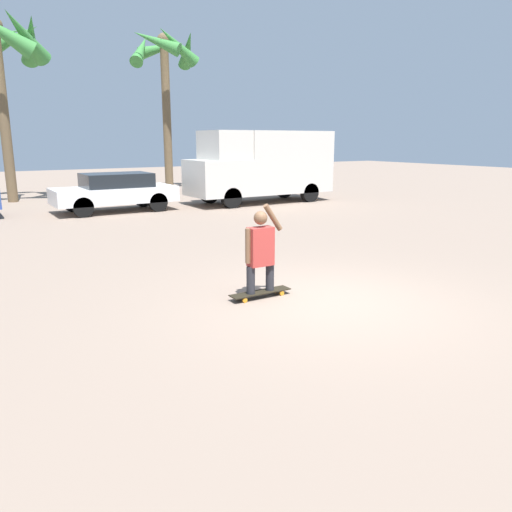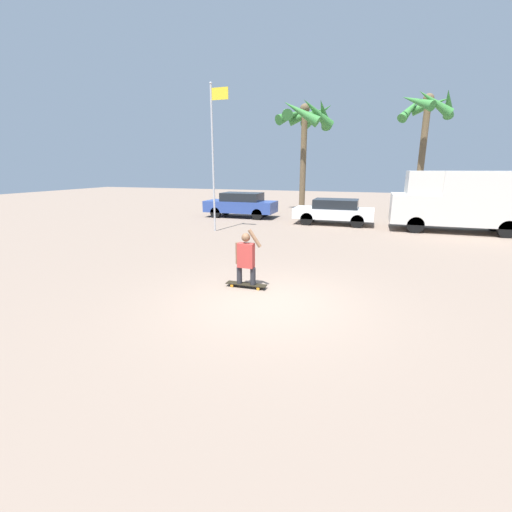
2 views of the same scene
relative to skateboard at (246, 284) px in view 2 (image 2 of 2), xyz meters
The scene contains 9 objects.
ground_plane 1.15m from the skateboard, 43.57° to the right, with size 80.00×80.00×0.00m, color gray.
skateboard is the anchor object (origin of this frame).
person_skateboarder 0.76m from the skateboard, behind, with size 0.71×0.22×1.47m.
camper_van 13.05m from the skateboard, 57.10° to the left, with size 6.08×2.14×2.91m.
parked_car_white 11.44m from the skateboard, 85.02° to the left, with size 4.29×1.86×1.39m.
parked_car_blue 13.33m from the skateboard, 111.70° to the left, with size 4.45×1.81×1.55m.
palm_tree_near_van 20.02m from the skateboard, 72.05° to the left, with size 3.63×3.72×7.91m.
palm_tree_center_background 17.81m from the skateboard, 96.12° to the left, with size 4.22×4.17×7.51m.
flagpole 9.27m from the skateboard, 120.46° to the left, with size 0.90×0.12×6.81m.
Camera 2 is at (2.14, -7.18, 3.04)m, focal length 24.00 mm.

